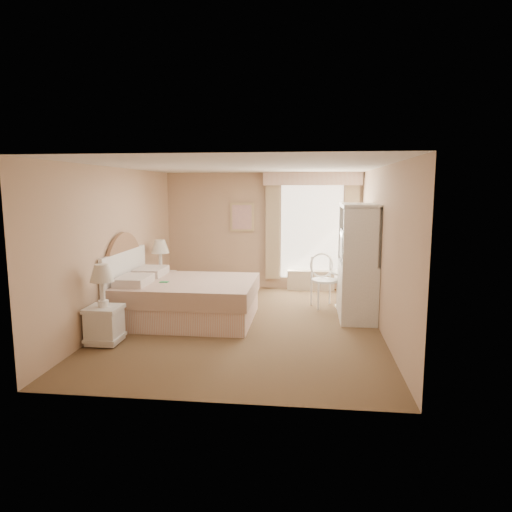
# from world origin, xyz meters

# --- Properties ---
(room) EXTENTS (4.21, 5.51, 2.51)m
(room) POSITION_xyz_m (0.00, 0.00, 1.25)
(room) COLOR brown
(room) RESTS_ON ground
(window) EXTENTS (2.05, 0.22, 2.51)m
(window) POSITION_xyz_m (1.05, 2.65, 1.34)
(window) COLOR white
(window) RESTS_ON room
(framed_art) EXTENTS (0.52, 0.04, 0.62)m
(framed_art) POSITION_xyz_m (-0.45, 2.71, 1.55)
(framed_art) COLOR tan
(framed_art) RESTS_ON room
(bed) EXTENTS (2.24, 1.76, 1.56)m
(bed) POSITION_xyz_m (-1.11, 0.11, 0.37)
(bed) COLOR #DDA590
(bed) RESTS_ON room
(nightstand_near) EXTENTS (0.46, 0.46, 1.11)m
(nightstand_near) POSITION_xyz_m (-1.84, -1.17, 0.42)
(nightstand_near) COLOR white
(nightstand_near) RESTS_ON room
(nightstand_far) EXTENTS (0.48, 0.48, 1.17)m
(nightstand_far) POSITION_xyz_m (-1.84, 1.34, 0.44)
(nightstand_far) COLOR white
(nightstand_far) RESTS_ON room
(round_table) EXTENTS (0.63, 0.63, 0.66)m
(round_table) POSITION_xyz_m (1.72, 1.26, 0.44)
(round_table) COLOR white
(round_table) RESTS_ON room
(cafe_chair) EXTENTS (0.61, 0.61, 0.99)m
(cafe_chair) POSITION_xyz_m (1.27, 1.28, 0.57)
(cafe_chair) COLOR white
(cafe_chair) RESTS_ON room
(armoire) EXTENTS (0.58, 1.15, 1.92)m
(armoire) POSITION_xyz_m (1.81, 0.58, 0.80)
(armoire) COLOR white
(armoire) RESTS_ON room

